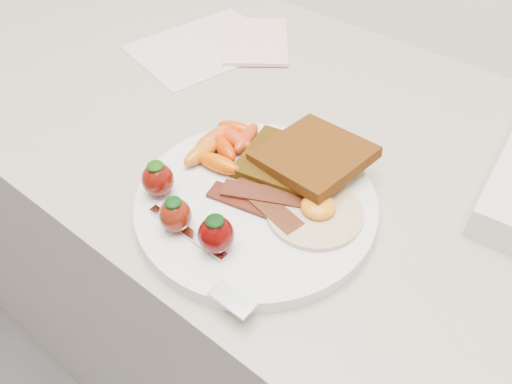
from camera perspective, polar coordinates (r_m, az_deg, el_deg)
The scene contains 11 objects.
counter at distance 1.00m, azimuth 6.31°, elevation -15.00°, with size 2.00×0.60×0.90m, color gray.
plate at distance 0.56m, azimuth -0.00°, elevation -1.36°, with size 0.27×0.27×0.02m, color white.
toast_lower at distance 0.59m, azimuth 3.08°, elevation 3.51°, with size 0.09×0.09×0.01m, color black.
toast_upper at distance 0.58m, azimuth 6.60°, elevation 4.23°, with size 0.11×0.11×0.01m, color #341909.
fried_egg at distance 0.54m, azimuth 6.82°, elevation -2.09°, with size 0.11×0.11×0.02m.
bacon_strips at distance 0.55m, azimuth 0.51°, elevation -0.96°, with size 0.12×0.07×0.01m.
baby_carrots at distance 0.61m, azimuth -3.60°, elevation 5.54°, with size 0.08×0.11×0.02m.
strawberries at distance 0.52m, azimuth -8.32°, elevation -1.89°, with size 0.14×0.06×0.04m.
fork at distance 0.50m, azimuth -5.70°, elevation -7.80°, with size 0.16×0.05×0.00m.
paper_sheet at distance 0.86m, azimuth -5.81°, elevation 16.23°, with size 0.17×0.22×0.00m, color silver.
notepad at distance 0.86m, azimuth 0.02°, elevation 16.88°, with size 0.10×0.15×0.01m, color beige.
Camera 1 is at (0.22, 1.25, 1.32)m, focal length 35.00 mm.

